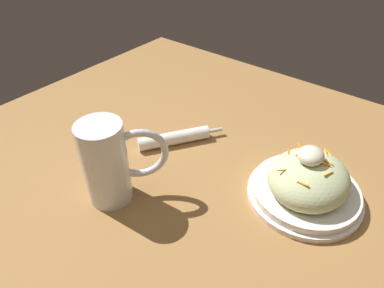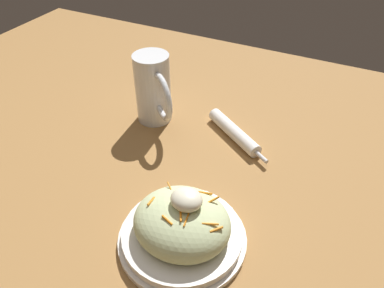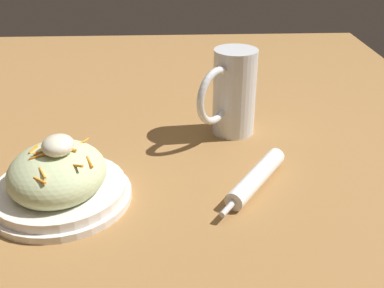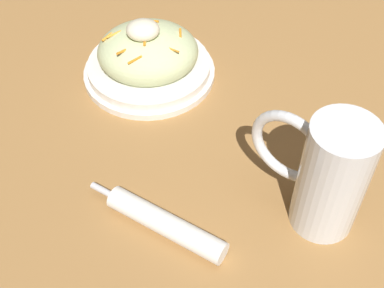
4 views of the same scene
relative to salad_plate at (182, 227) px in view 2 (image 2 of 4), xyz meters
The scene contains 4 objects.
ground_plane 0.27m from the salad_plate, 15.72° to the right, with size 1.43×1.43×0.00m, color #9E703D.
salad_plate is the anchor object (origin of this frame).
beer_mug 0.37m from the salad_plate, 52.33° to the right, with size 0.13×0.12×0.17m.
napkin_roll 0.31m from the salad_plate, 85.25° to the right, with size 0.18×0.13×0.03m.
Camera 2 is at (-0.45, 0.42, 0.53)m, focal length 35.11 mm.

